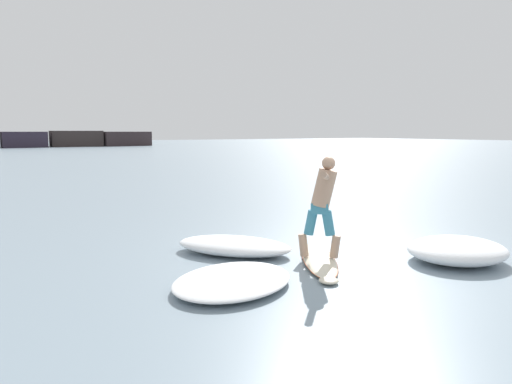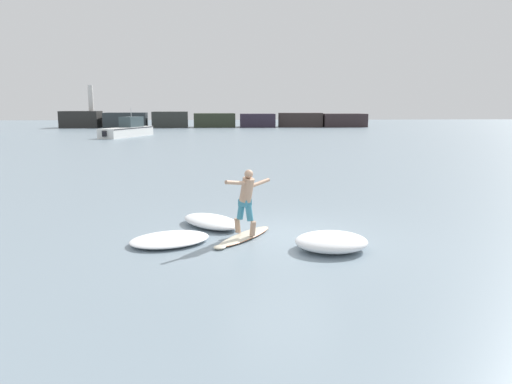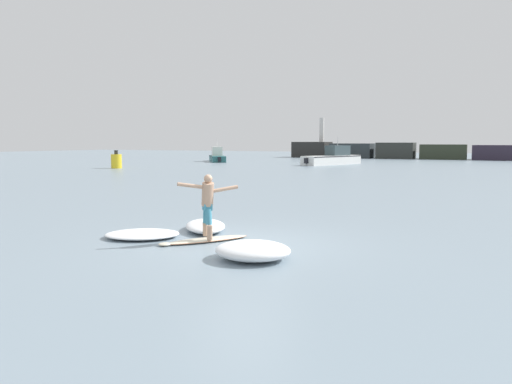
# 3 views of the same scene
# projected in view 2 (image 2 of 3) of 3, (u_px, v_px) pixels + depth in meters

# --- Properties ---
(ground_plane) EXTENTS (200.00, 200.00, 0.00)m
(ground_plane) POSITION_uv_depth(u_px,v_px,m) (283.00, 236.00, 12.01)
(ground_plane) COLOR #7D919F
(rock_jetty_breakwater) EXTENTS (43.90, 5.09, 5.96)m
(rock_jetty_breakwater) POSITION_uv_depth(u_px,v_px,m) (211.00, 120.00, 72.57)
(rock_jetty_breakwater) COLOR #292827
(rock_jetty_breakwater) RESTS_ON ground
(surfboard) EXTENTS (1.60, 2.14, 0.22)m
(surfboard) POSITION_uv_depth(u_px,v_px,m) (244.00, 236.00, 11.77)
(surfboard) COLOR beige
(surfboard) RESTS_ON ground
(surfer) EXTENTS (1.11, 1.10, 1.56)m
(surfer) POSITION_uv_depth(u_px,v_px,m) (246.00, 197.00, 11.62)
(surfer) COLOR tan
(surfer) RESTS_ON surfboard
(fishing_boat_near_jetty) EXTENTS (4.39, 9.05, 2.88)m
(fishing_boat_near_jetty) POSITION_uv_depth(u_px,v_px,m) (129.00, 130.00, 50.65)
(fishing_boat_near_jetty) COLOR white
(fishing_boat_near_jetty) RESTS_ON ground
(wave_foam_at_tail) EXTENTS (2.00, 2.21, 0.27)m
(wave_foam_at_tail) POSITION_uv_depth(u_px,v_px,m) (211.00, 221.00, 12.90)
(wave_foam_at_tail) COLOR white
(wave_foam_at_tail) RESTS_ON ground
(wave_foam_at_nose) EXTENTS (2.31, 2.13, 0.17)m
(wave_foam_at_nose) POSITION_uv_depth(u_px,v_px,m) (170.00, 239.00, 11.36)
(wave_foam_at_nose) COLOR white
(wave_foam_at_nose) RESTS_ON ground
(wave_foam_beside) EXTENTS (1.70, 1.57, 0.37)m
(wave_foam_beside) POSITION_uv_depth(u_px,v_px,m) (331.00, 242.00, 10.79)
(wave_foam_beside) COLOR white
(wave_foam_beside) RESTS_ON ground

